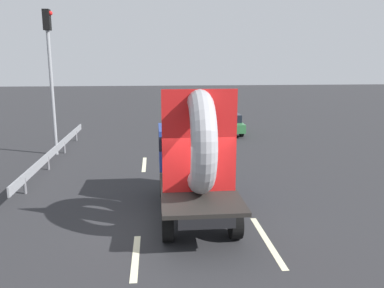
{
  "coord_description": "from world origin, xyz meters",
  "views": [
    {
      "loc": [
        -0.78,
        -9.75,
        4.41
      ],
      "look_at": [
        0.33,
        1.88,
        1.91
      ],
      "focal_mm": 36.68,
      "sensor_mm": 36.0,
      "label": 1
    }
  ],
  "objects": [
    {
      "name": "guardrail",
      "position": [
        -5.18,
        7.74,
        0.53
      ],
      "size": [
        0.1,
        11.9,
        0.71
      ],
      "color": "gray",
      "rests_on": "ground_plane"
    },
    {
      "name": "lane_dash_left_near",
      "position": [
        -1.29,
        -1.45,
        0.0
      ],
      "size": [
        0.16,
        2.17,
        0.01
      ],
      "primitive_type": "cube",
      "rotation": [
        0.0,
        0.0,
        1.57
      ],
      "color": "beige",
      "rests_on": "ground_plane"
    },
    {
      "name": "lane_dash_right_far",
      "position": [
        1.94,
        6.97,
        0.0
      ],
      "size": [
        0.16,
        2.99,
        0.01
      ],
      "primitive_type": "cube",
      "rotation": [
        0.0,
        0.0,
        1.57
      ],
      "color": "beige",
      "rests_on": "ground_plane"
    },
    {
      "name": "lane_dash_right_near",
      "position": [
        1.94,
        -0.93,
        0.0
      ],
      "size": [
        0.16,
        2.85,
        0.01
      ],
      "primitive_type": "cube",
      "rotation": [
        0.0,
        0.0,
        1.57
      ],
      "color": "beige",
      "rests_on": "ground_plane"
    },
    {
      "name": "oncoming_car",
      "position": [
        4.68,
        28.47,
        0.66
      ],
      "size": [
        1.63,
        3.8,
        1.24
      ],
      "color": "black",
      "rests_on": "ground_plane"
    },
    {
      "name": "flatbed_truck",
      "position": [
        0.33,
        1.27,
        1.72
      ],
      "size": [
        2.02,
        5.15,
        3.72
      ],
      "color": "black",
      "rests_on": "ground_plane"
    },
    {
      "name": "traffic_light",
      "position": [
        -5.49,
        8.99,
        4.25
      ],
      "size": [
        0.42,
        0.36,
        6.62
      ],
      "color": "gray",
      "rests_on": "ground_plane"
    },
    {
      "name": "ground_plane",
      "position": [
        0.0,
        0.0,
        0.0
      ],
      "size": [
        120.0,
        120.0,
        0.0
      ],
      "primitive_type": "plane",
      "color": "#28282B"
    },
    {
      "name": "distant_sedan",
      "position": [
        3.56,
        13.73,
        0.67
      ],
      "size": [
        1.64,
        3.82,
        1.25
      ],
      "color": "black",
      "rests_on": "ground_plane"
    },
    {
      "name": "lane_dash_left_far",
      "position": [
        -1.29,
        6.73,
        0.0
      ],
      "size": [
        0.16,
        2.39,
        0.01
      ],
      "primitive_type": "cube",
      "rotation": [
        0.0,
        0.0,
        1.57
      ],
      "color": "beige",
      "rests_on": "ground_plane"
    }
  ]
}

